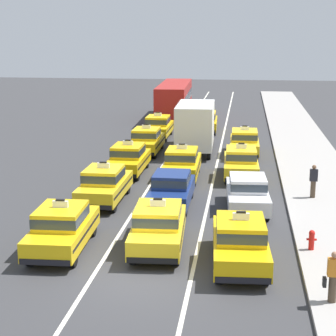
{
  "coord_description": "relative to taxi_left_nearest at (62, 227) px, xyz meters",
  "views": [
    {
      "loc": [
        3.15,
        -17.1,
        7.8
      ],
      "look_at": [
        -0.47,
        10.15,
        1.3
      ],
      "focal_mm": 61.91,
      "sensor_mm": 36.0,
      "label": 1
    }
  ],
  "objects": [
    {
      "name": "taxi_left_nearest",
      "position": [
        0.0,
        0.0,
        0.0
      ],
      "size": [
        1.99,
        4.63,
        1.96
      ],
      "color": "black",
      "rests_on": "ground"
    },
    {
      "name": "ground_plane",
      "position": [
        3.29,
        -2.16,
        -0.88
      ],
      "size": [
        160.0,
        160.0,
        0.0
      ],
      "primitive_type": "plane",
      "color": "#353538"
    },
    {
      "name": "taxi_left_fifth",
      "position": [
        0.05,
        23.14,
        0.0
      ],
      "size": [
        1.83,
        4.56,
        1.96
      ],
      "color": "black",
      "rests_on": "ground"
    },
    {
      "name": "taxi_right_nearest",
      "position": [
        6.42,
        -0.58,
        0.0
      ],
      "size": [
        2.05,
        4.65,
        1.96
      ],
      "color": "black",
      "rests_on": "ground"
    },
    {
      "name": "sedan_center_second",
      "position": [
        3.26,
        5.93,
        -0.03
      ],
      "size": [
        1.77,
        4.3,
        1.58
      ],
      "color": "black",
      "rests_on": "ground"
    },
    {
      "name": "sedan_right_second",
      "position": [
        6.68,
        5.75,
        -0.03
      ],
      "size": [
        2.01,
        4.4,
        1.58
      ],
      "color": "black",
      "rests_on": "ground"
    },
    {
      "name": "taxi_right_fourth",
      "position": [
        6.49,
        17.64,
        0.0
      ],
      "size": [
        1.86,
        4.58,
        1.96
      ],
      "color": "black",
      "rests_on": "ground"
    },
    {
      "name": "box_truck_center_fourth",
      "position": [
        3.29,
        18.45,
        0.9
      ],
      "size": [
        2.44,
        7.02,
        3.27
      ],
      "color": "black",
      "rests_on": "ground"
    },
    {
      "name": "taxi_left_third",
      "position": [
        0.08,
        11.79,
        0.0
      ],
      "size": [
        1.82,
        4.56,
        1.96
      ],
      "color": "black",
      "rests_on": "ground"
    },
    {
      "name": "taxi_right_third",
      "position": [
        6.33,
        11.66,
        0.0
      ],
      "size": [
        1.94,
        4.61,
        1.96
      ],
      "color": "black",
      "rests_on": "ground"
    },
    {
      "name": "taxi_center_third",
      "position": [
        3.17,
        11.04,
        0.0
      ],
      "size": [
        1.88,
        4.58,
        1.96
      ],
      "color": "black",
      "rests_on": "ground"
    },
    {
      "name": "taxi_center_fifth",
      "position": [
        3.39,
        26.11,
        0.0
      ],
      "size": [
        1.95,
        4.61,
        1.96
      ],
      "color": "black",
      "rests_on": "ground"
    },
    {
      "name": "lane_stripe_center_right",
      "position": [
        4.89,
        17.84,
        -0.87
      ],
      "size": [
        0.14,
        80.0,
        0.01
      ],
      "primitive_type": "cube",
      "color": "silver",
      "rests_on": "ground"
    },
    {
      "name": "taxi_left_second",
      "position": [
        0.06,
        6.18,
        0.0
      ],
      "size": [
        1.82,
        4.56,
        1.96
      ],
      "color": "black",
      "rests_on": "ground"
    },
    {
      "name": "taxi_center_nearest",
      "position": [
        3.44,
        0.6,
        0.0
      ],
      "size": [
        2.05,
        4.65,
        1.96
      ],
      "color": "black",
      "rests_on": "ground"
    },
    {
      "name": "fire_hydrant",
      "position": [
        8.97,
        0.85,
        -0.33
      ],
      "size": [
        0.36,
        0.22,
        0.73
      ],
      "color": "red",
      "rests_on": "sidewalk_curb"
    },
    {
      "name": "bus_left_sixth",
      "position": [
        0.1,
        32.95,
        0.94
      ],
      "size": [
        2.92,
        11.28,
        3.22
      ],
      "color": "black",
      "rests_on": "ground"
    },
    {
      "name": "sidewalk_curb",
      "position": [
        10.49,
        12.84,
        -0.8
      ],
      "size": [
        4.0,
        90.0,
        0.15
      ],
      "primitive_type": "cube",
      "color": "#9E9993",
      "rests_on": "ground"
    },
    {
      "name": "pedestrian_near_crosswalk",
      "position": [
        9.75,
        7.72,
        0.07
      ],
      "size": [
        0.36,
        0.24,
        1.58
      ],
      "color": "#473828",
      "rests_on": "sidewalk_curb"
    },
    {
      "name": "lane_stripe_left_center",
      "position": [
        1.69,
        17.84,
        -0.87
      ],
      "size": [
        0.14,
        80.0,
        0.01
      ],
      "primitive_type": "cube",
      "color": "silver",
      "rests_on": "ground"
    },
    {
      "name": "taxi_left_fourth",
      "position": [
        0.15,
        17.43,
        0.0
      ],
      "size": [
        1.82,
        4.56,
        1.96
      ],
      "color": "black",
      "rests_on": "ground"
    },
    {
      "name": "pedestrian_by_storefront",
      "position": [
        9.11,
        -3.31,
        0.04
      ],
      "size": [
        0.47,
        0.24,
        1.55
      ],
      "color": "#473828",
      "rests_on": "sidewalk_curb"
    }
  ]
}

